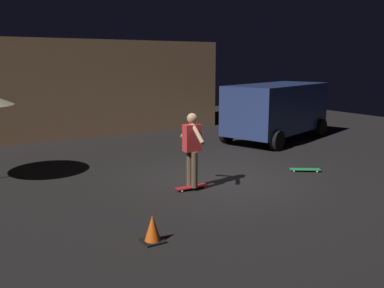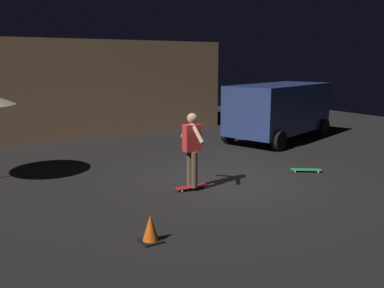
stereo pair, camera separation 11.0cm
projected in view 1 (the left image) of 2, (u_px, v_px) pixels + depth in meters
name	position (u px, v px, depth m)	size (l,w,h in m)	color
ground_plane	(220.00, 180.00, 10.14)	(28.00, 28.00, 0.00)	black
low_building	(66.00, 87.00, 16.73)	(12.15, 3.53, 3.65)	#AD7F56
parked_van	(277.00, 108.00, 15.23)	(4.97, 3.41, 2.03)	navy
skateboard_ridden	(192.00, 187.00, 9.44)	(0.79, 0.25, 0.07)	#AD1E23
skateboard_spare	(305.00, 169.00, 10.95)	(0.75, 0.61, 0.07)	green
skater	(192.00, 145.00, 9.24)	(0.39, 0.98, 1.67)	brown
traffic_cone	(153.00, 229.00, 6.67)	(0.34, 0.34, 0.46)	black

